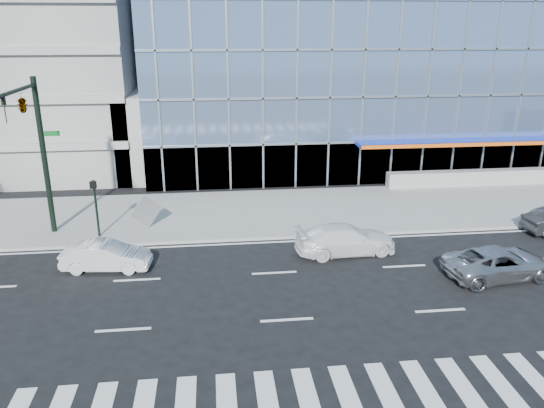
{
  "coord_description": "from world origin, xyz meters",
  "views": [
    {
      "loc": [
        -2.55,
        -21.23,
        10.49
      ],
      "look_at": [
        0.25,
        3.0,
        2.23
      ],
      "focal_mm": 35.0,
      "sensor_mm": 36.0,
      "label": 1
    }
  ],
  "objects": [
    {
      "name": "ground",
      "position": [
        0.0,
        0.0,
        0.0
      ],
      "size": [
        160.0,
        160.0,
        0.0
      ],
      "primitive_type": "plane",
      "color": "black",
      "rests_on": "ground"
    },
    {
      "name": "sidewalk",
      "position": [
        0.0,
        8.0,
        0.07
      ],
      "size": [
        120.0,
        8.0,
        0.15
      ],
      "primitive_type": "cube",
      "color": "gray",
      "rests_on": "ground"
    },
    {
      "name": "theatre_building",
      "position": [
        14.0,
        26.0,
        7.5
      ],
      "size": [
        42.0,
        26.0,
        15.0
      ],
      "primitive_type": "cube",
      "color": "#7491C1",
      "rests_on": "ground"
    },
    {
      "name": "ramp_block",
      "position": [
        -6.0,
        18.0,
        3.0
      ],
      "size": [
        6.0,
        8.0,
        6.0
      ],
      "primitive_type": "cube",
      "color": "gray",
      "rests_on": "ground"
    },
    {
      "name": "traffic_signal",
      "position": [
        -11.0,
        4.57,
        6.16
      ],
      "size": [
        1.14,
        5.74,
        8.0
      ],
      "color": "black",
      "rests_on": "sidewalk"
    },
    {
      "name": "ped_signal_post",
      "position": [
        -8.5,
        4.94,
        2.14
      ],
      "size": [
        0.3,
        0.33,
        3.0
      ],
      "color": "black",
      "rests_on": "sidewalk"
    },
    {
      "name": "silver_suv",
      "position": [
        9.67,
        -1.53,
        0.67
      ],
      "size": [
        5.09,
        2.82,
        1.35
      ],
      "primitive_type": "imported",
      "rotation": [
        0.0,
        0.0,
        1.69
      ],
      "color": "#B4B4B9",
      "rests_on": "ground"
    },
    {
      "name": "white_suv",
      "position": [
        3.67,
        1.8,
        0.71
      ],
      "size": [
        5.02,
        2.39,
        1.41
      ],
      "primitive_type": "imported",
      "rotation": [
        0.0,
        0.0,
        1.66
      ],
      "color": "white",
      "rests_on": "ground"
    },
    {
      "name": "white_sedan",
      "position": [
        -7.45,
        1.24,
        0.64
      ],
      "size": [
        4.02,
        1.74,
        1.29
      ],
      "primitive_type": "imported",
      "rotation": [
        0.0,
        0.0,
        1.47
      ],
      "color": "silver",
      "rests_on": "ground"
    },
    {
      "name": "tilted_panel",
      "position": [
        -6.14,
        5.94,
        1.07
      ],
      "size": [
        1.62,
        0.97,
        1.83
      ],
      "primitive_type": "cube",
      "rotation": [
        0.0,
        0.71,
        0.53
      ],
      "color": "gray",
      "rests_on": "sidewalk"
    }
  ]
}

